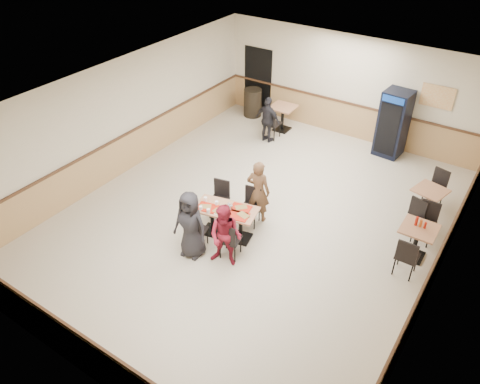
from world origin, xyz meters
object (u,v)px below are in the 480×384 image
Objects in this scene: diner_woman_left at (191,225)px; pepsi_cooler at (393,124)px; lone_diner at (268,120)px; side_table_near at (417,238)px; main_table at (226,218)px; side_table_far at (428,198)px; trash_bin at (253,103)px; diner_man_opposite at (258,191)px; diner_woman_right at (226,236)px; back_table at (283,114)px.

pepsi_cooler reaches higher than diner_woman_left.
side_table_near is at bearing 157.81° from lone_diner.
side_table_far is (3.43, 3.16, -0.00)m from main_table.
side_table_far is at bearing -49.59° from pepsi_cooler.
side_table_near reaches higher than side_table_far.
trash_bin reaches higher than side_table_far.
main_table reaches higher than side_table_far.
diner_man_opposite is 1.10× the size of lone_diner.
main_table is at bearing -62.76° from trash_bin.
diner_woman_left is 4.62m from side_table_near.
lone_diner is (-1.50, 4.22, 0.21)m from main_table.
diner_woman_left is at bearing 64.15° from diner_man_opposite.
trash_bin is (-3.31, 6.18, -0.26)m from diner_woman_right.
pepsi_cooler is 4.56m from trash_bin.
pepsi_cooler is (-1.70, 2.33, 0.46)m from side_table_far.
diner_woman_left is at bearing 178.57° from diner_woman_right.
back_table is 1.36m from trash_bin.
diner_woman_left reaches higher than trash_bin.
lone_diner is at bearing 98.40° from diner_woman_right.
diner_woman_left reaches higher than main_table.
diner_man_opposite reaches higher than side_table_near.
pepsi_cooler is (3.22, 0.39, 0.42)m from back_table.
back_table is at bearing 145.70° from side_table_near.
side_table_far is 0.43× the size of pepsi_cooler.
diner_woman_right reaches higher than side_table_far.
lone_diner is at bearing -154.15° from pepsi_cooler.
side_table_near reaches higher than main_table.
back_table is (-1.25, 5.99, -0.24)m from diner_woman_left.
diner_woman_right reaches higher than main_table.
diner_woman_left is at bearing -68.04° from trash_bin.
diner_woman_right is 1.64m from diner_man_opposite.
diner_woman_left is 1.88× the size of side_table_far.
diner_woman_right is 1.81× the size of back_table.
main_table is at bearing 110.95° from diner_woman_right.
diner_woman_left reaches higher than side_table_far.
diner_woman_left reaches higher than side_table_near.
trash_bin is (-6.23, 2.29, -0.03)m from side_table_far.
pepsi_cooler reaches higher than diner_man_opposite.
diner_woman_right is 0.93× the size of diner_man_opposite.
diner_woman_left is 6.84m from trash_bin.
trash_bin is at bearing 165.03° from back_table.
diner_woman_right is 5.34m from lone_diner.
diner_man_opposite reaches higher than trash_bin.
pepsi_cooler reaches higher than trash_bin.
diner_man_opposite is at bearing 122.51° from lone_diner.
lone_diner reaches higher than back_table.
side_table_far is 1.04× the size of back_table.
side_table_near is (3.62, 1.61, 0.02)m from main_table.
pepsi_cooler is at bearing 60.43° from main_table.
side_table_near is at bearing -30.87° from trash_bin.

